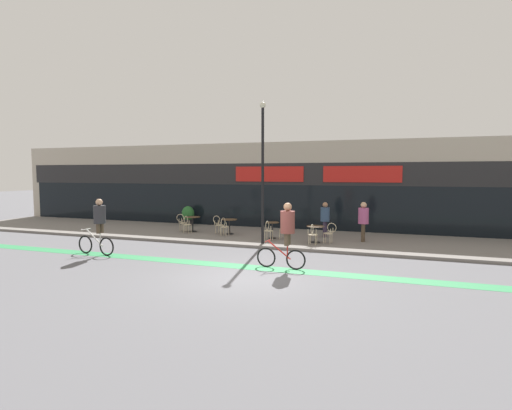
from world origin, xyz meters
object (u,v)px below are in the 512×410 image
object	(u,v)px
cyclist_1	(99,223)
bistro_table_3	(315,231)
cafe_chair_3_near	(313,233)
cafe_chair_2_near	(268,229)
pedestrian_near_end	(325,216)
cafe_chair_2_side	(285,228)
cafe_chair_3_side	(330,232)
lamp_post	(263,164)
bistro_table_1	(229,223)
cyclist_0	(286,229)
cafe_chair_1_near	(224,225)
cafe_chair_0_side	(182,221)
cafe_chair_1_side	(218,223)
cafe_chair_0_near	(187,223)
bistro_table_2	(272,227)
pedestrian_far_end	(363,218)
bistro_table_0	(193,221)
planter_pot	(188,215)

from	to	relation	value
cyclist_1	bistro_table_3	bearing A→B (deg)	-141.69
bistro_table_3	cafe_chair_3_near	size ratio (longest dim) A/B	0.88
cafe_chair_2_near	pedestrian_near_end	bearing A→B (deg)	-47.96
bistro_table_3	cafe_chair_2_side	size ratio (longest dim) A/B	0.88
cafe_chair_2_side	cafe_chair_3_side	bearing A→B (deg)	176.22
lamp_post	bistro_table_1	bearing A→B (deg)	140.98
bistro_table_3	cyclist_0	size ratio (longest dim) A/B	0.36
cafe_chair_1_near	cyclist_0	world-z (taller)	cyclist_0
pedestrian_near_end	cafe_chair_0_side	bearing A→B (deg)	-169.59
cafe_chair_1_near	cafe_chair_3_near	distance (m)	4.65
cafe_chair_1_side	cafe_chair_2_near	bearing A→B (deg)	-13.47
cafe_chair_2_side	cafe_chair_3_near	bearing A→B (deg)	152.82
cafe_chair_0_near	cafe_chair_2_side	bearing A→B (deg)	-94.98
bistro_table_2	cyclist_0	distance (m)	5.55
cafe_chair_0_near	cafe_chair_3_side	distance (m)	7.33
cafe_chair_1_near	cafe_chair_3_near	size ratio (longest dim) A/B	1.00
bistro_table_1	cafe_chair_3_near	xyz separation A→B (m)	(4.54, -1.58, -0.02)
cafe_chair_1_near	pedestrian_far_end	distance (m)	6.56
bistro_table_3	cafe_chair_3_side	world-z (taller)	cafe_chair_3_side
bistro_table_0	cafe_chair_3_near	xyz separation A→B (m)	(6.69, -1.72, -0.05)
cafe_chair_1_side	cafe_chair_3_near	world-z (taller)	same
cafe_chair_1_near	lamp_post	size ratio (longest dim) A/B	0.15
cafe_chair_0_near	cafe_chair_1_side	distance (m)	1.60
cyclist_0	cafe_chair_2_side	bearing A→B (deg)	-72.27
cafe_chair_0_side	pedestrian_far_end	size ratio (longest dim) A/B	0.51
bistro_table_1	pedestrian_far_end	distance (m)	6.52
cafe_chair_0_side	cafe_chair_3_near	size ratio (longest dim) A/B	1.00
cafe_chair_3_side	cyclist_0	xyz separation A→B (m)	(-0.68, -4.65, 0.68)
bistro_table_2	lamp_post	bearing A→B (deg)	-89.54
planter_pot	cafe_chair_3_side	bearing A→B (deg)	-20.50
cafe_chair_0_near	cafe_chair_3_near	xyz separation A→B (m)	(6.69, -1.10, 0.00)
cafe_chair_2_side	cafe_chair_3_side	size ratio (longest dim) A/B	1.00
lamp_post	pedestrian_near_end	world-z (taller)	lamp_post
planter_pot	cyclist_1	distance (m)	8.25
cyclist_0	pedestrian_near_end	size ratio (longest dim) A/B	1.32
bistro_table_3	cafe_chair_2_side	xyz separation A→B (m)	(-1.50, 0.43, -0.01)
bistro_table_2	pedestrian_near_end	distance (m)	2.59
cafe_chair_0_side	cyclist_0	size ratio (longest dim) A/B	0.41
cafe_chair_1_side	bistro_table_1	bearing A→B (deg)	6.45
cafe_chair_2_side	pedestrian_far_end	bearing A→B (deg)	-163.66
cafe_chair_2_near	cafe_chair_3_near	distance (m)	2.18
bistro_table_3	pedestrian_far_end	distance (m)	2.24
cafe_chair_0_side	cafe_chair_1_side	xyz separation A→B (m)	(2.15, -0.12, 0.00)
cafe_chair_2_side	bistro_table_1	bearing A→B (deg)	-1.97
cafe_chair_1_near	cafe_chair_3_side	world-z (taller)	same
bistro_table_0	planter_pot	bearing A→B (deg)	124.34
cafe_chair_0_side	cyclist_1	xyz separation A→B (m)	(-0.17, -6.00, 0.62)
cafe_chair_2_side	cyclist_0	distance (m)	5.34
bistro_table_1	cafe_chair_1_near	size ratio (longest dim) A/B	0.86
cafe_chair_1_side	cafe_chair_2_side	world-z (taller)	same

